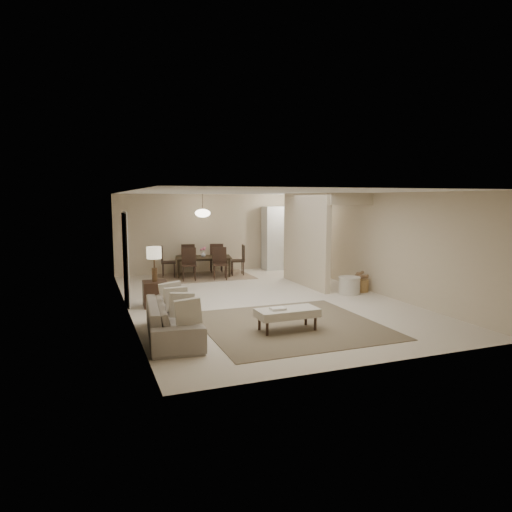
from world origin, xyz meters
name	(u,v)px	position (x,y,z in m)	size (l,w,h in m)	color
floor	(260,300)	(0.00, 0.00, 0.00)	(9.00, 9.00, 0.00)	beige
ceiling	(260,192)	(0.00, 0.00, 2.50)	(9.00, 9.00, 0.00)	white
back_wall	(210,233)	(0.00, 4.50, 1.25)	(6.00, 6.00, 0.00)	#C3B194
left_wall	(126,252)	(-3.00, 0.00, 1.25)	(9.00, 9.00, 0.00)	#C3B194
right_wall	(370,242)	(3.00, 0.00, 1.25)	(9.00, 9.00, 0.00)	#C3B194
partition	(306,240)	(1.80, 1.25, 1.25)	(0.15, 2.50, 2.50)	#C3B194
doorway	(125,259)	(-2.97, 0.60, 1.02)	(0.04, 0.90, 2.04)	black
pantry_cabinet	(281,238)	(2.35, 4.15, 1.05)	(1.20, 0.55, 2.10)	silver
flush_light	(292,195)	(2.30, 3.20, 2.46)	(0.44, 0.44, 0.05)	white
living_rug	(290,325)	(-0.26, -2.22, 0.01)	(3.20, 3.20, 0.01)	brown
sofa	(173,320)	(-2.45, -2.22, 0.31)	(0.83, 2.12, 0.62)	gray
ottoman_bench	(287,313)	(-0.46, -2.52, 0.32)	(1.12, 0.53, 0.40)	beige
side_table	(155,294)	(-2.40, 0.20, 0.28)	(0.51, 0.51, 0.56)	black
table_lamp	(154,256)	(-2.40, 0.20, 1.12)	(0.32, 0.32, 0.76)	#49331F
round_pouf	(349,285)	(2.32, -0.16, 0.21)	(0.54, 0.54, 0.42)	beige
wicker_basket	(361,286)	(2.75, -0.03, 0.15)	(0.36, 0.36, 0.31)	olive
dining_rug	(204,276)	(-0.43, 3.70, 0.01)	(2.80, 2.10, 0.01)	#846A51
dining_table	(203,266)	(-0.43, 3.70, 0.30)	(1.68, 0.94, 0.59)	black
dining_chairs	(203,261)	(-0.43, 3.70, 0.47)	(2.54, 2.03, 0.94)	black
vase	(203,254)	(-0.43, 3.70, 0.67)	(0.15, 0.15, 0.16)	white
yellow_mat	(309,275)	(2.66, 2.65, 0.01)	(0.80, 0.49, 0.01)	yellow
pendant_light	(203,213)	(-0.43, 3.70, 1.92)	(0.46, 0.46, 0.71)	#49331F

